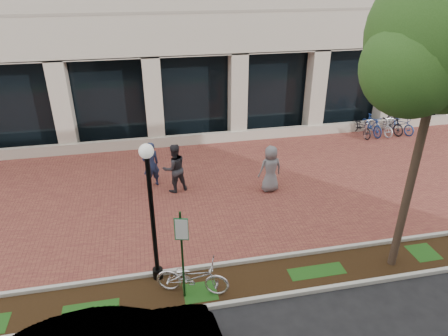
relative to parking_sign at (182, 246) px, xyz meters
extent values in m
plane|color=black|center=(1.86, 5.47, -1.64)|extent=(120.00, 120.00, 0.00)
cube|color=brown|center=(1.86, 5.47, -1.64)|extent=(40.00, 9.00, 0.01)
cube|color=black|center=(1.86, 0.22, -1.64)|extent=(40.00, 1.50, 0.01)
cube|color=#B0AFA6|center=(1.86, 0.97, -1.58)|extent=(40.00, 0.12, 0.12)
cube|color=#B0AFA6|center=(1.86, -0.53, -1.58)|extent=(40.00, 0.12, 0.12)
cube|color=black|center=(1.86, 11.07, 0.46)|extent=(40.00, 0.15, 4.20)
cube|color=#BFB6A3|center=(1.86, 9.97, -1.39)|extent=(40.00, 0.25, 0.50)
cube|color=#BFB6A3|center=(1.86, 10.37, 0.46)|extent=(0.80, 0.80, 4.20)
cube|color=#163D18|center=(0.00, 0.01, -0.34)|extent=(0.05, 0.05, 2.60)
cube|color=#1A6937|center=(0.00, -0.02, 0.49)|extent=(0.34, 0.02, 0.62)
cube|color=white|center=(0.00, -0.03, 0.49)|extent=(0.30, 0.01, 0.56)
cylinder|color=black|center=(-0.64, 0.87, -1.49)|extent=(0.28, 0.28, 0.30)
cylinder|color=black|center=(-0.64, 0.87, 0.20)|extent=(0.12, 0.12, 3.68)
sphere|color=silver|center=(-0.64, 0.87, 2.18)|extent=(0.36, 0.36, 0.36)
cylinder|color=#4C3A2B|center=(6.01, 0.09, 0.67)|extent=(0.22, 0.22, 4.62)
sphere|color=#224B17|center=(6.01, 0.09, 4.69)|extent=(3.43, 3.43, 3.43)
sphere|color=#224B17|center=(5.15, -0.17, 4.09)|extent=(2.23, 2.23, 2.23)
imported|color=silver|center=(0.23, 0.13, -1.13)|extent=(2.04, 1.27, 1.01)
imported|color=#1C2546|center=(-0.54, 6.17, -0.72)|extent=(0.79, 0.67, 1.83)
imported|color=#27272C|center=(0.31, 5.60, -0.68)|extent=(1.10, 0.97, 1.91)
imported|color=slate|center=(3.84, 4.91, -0.73)|extent=(0.95, 0.68, 1.82)
cylinder|color=silver|center=(10.09, 8.89, -1.27)|extent=(0.11, 0.11, 0.75)
sphere|color=silver|center=(10.09, 8.89, -0.84)|extent=(0.12, 0.12, 0.12)
imported|color=black|center=(10.10, 9.36, -1.17)|extent=(0.67, 1.81, 0.94)
imported|color=navy|center=(10.65, 9.36, -1.12)|extent=(0.63, 1.77, 1.04)
imported|color=silver|center=(11.20, 9.36, -1.17)|extent=(0.86, 1.86, 0.94)
imported|color=black|center=(11.75, 9.36, -1.12)|extent=(0.80, 1.80, 1.04)
imported|color=navy|center=(12.30, 9.36, -1.17)|extent=(1.03, 1.89, 0.94)
cylinder|color=silver|center=(11.20, 9.36, -1.24)|extent=(0.04, 0.04, 0.80)
camera|label=1|loc=(-0.58, -7.82, 5.99)|focal=32.00mm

